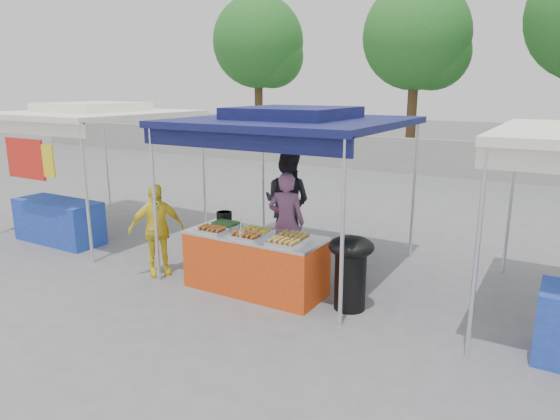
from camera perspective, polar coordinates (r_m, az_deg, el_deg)
The scene contains 22 objects.
ground_plane at distance 7.40m, azimuth -2.38°, elevation -8.88°, with size 80.00×80.00×0.00m, color slate.
back_wall at distance 17.29m, azimuth 17.84°, elevation 5.67°, with size 40.00×0.25×1.20m, color gray.
main_canopy at distance 7.68m, azimuth 1.42°, elevation 10.19°, with size 3.20×3.20×2.57m.
neighbor_stall_left at distance 10.43m, azimuth -22.02°, elevation 5.91°, with size 3.20×3.20×2.57m.
tree_0 at distance 22.70m, azimuth -2.12°, elevation 18.24°, with size 3.91×3.91×6.73m.
tree_1 at distance 19.42m, azimuth 15.77°, elevation 18.15°, with size 3.82×3.82×6.56m.
vendor_table at distance 7.17m, azimuth -2.85°, elevation -6.01°, with size 2.00×0.80×0.85m.
food_tray_fl at distance 7.17m, azimuth -7.79°, elevation -2.28°, with size 0.42×0.30×0.07m.
food_tray_fm at distance 6.83m, azimuth -3.85°, elevation -3.00°, with size 0.42×0.30×0.07m.
food_tray_fr at distance 6.53m, azimuth 0.44°, elevation -3.76°, with size 0.42×0.30×0.07m.
food_tray_bl at distance 7.43m, azimuth -6.23°, elevation -1.65°, with size 0.42×0.30×0.07m.
food_tray_bm at distance 7.09m, azimuth -2.59°, elevation -2.35°, with size 0.42×0.30×0.07m.
food_tray_br at distance 6.80m, azimuth 1.63°, elevation -3.04°, with size 0.42×0.30×0.07m.
cooking_pot at distance 7.76m, azimuth -6.40°, elevation -0.72°, with size 0.24×0.24×0.14m, color black.
skewer_cup at distance 6.82m, azimuth -4.41°, elevation -2.83°, with size 0.09×0.09×0.11m, color silver.
wok_burner at distance 6.60m, azimuth 8.09°, elevation -6.38°, with size 0.60×0.60×1.00m.
crate_left at distance 7.87m, azimuth -2.86°, elevation -6.39°, with size 0.46×0.32×0.28m, color #1731BC.
crate_right at distance 7.59m, azimuth 0.73°, elevation -7.02°, with size 0.52×0.37×0.31m, color #1731BC.
crate_stacked at distance 7.48m, azimuth 0.74°, elevation -4.87°, with size 0.48×0.34×0.29m, color #1731BC.
vendor_woman at distance 7.84m, azimuth 0.72°, elevation -1.41°, with size 0.58×0.38×1.60m, color #9F658E.
helper_man at distance 8.74m, azimuth 0.81°, elevation 0.89°, with size 0.88×0.68×1.80m, color #232228.
customer_person at distance 7.94m, azimuth -13.96°, elevation -2.19°, with size 0.85×0.35×1.45m, color yellow.
Camera 1 is at (3.72, -5.73, 2.86)m, focal length 32.00 mm.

